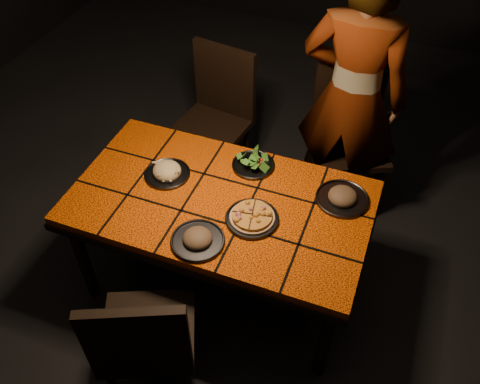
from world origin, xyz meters
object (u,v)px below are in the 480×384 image
(chair_near, at_px, (145,340))
(diner, at_px, (352,98))
(chair_far_right, at_px, (348,129))
(plate_pasta, at_px, (167,172))
(plate_pizza, at_px, (252,218))
(chair_far_left, at_px, (217,111))
(dining_table, at_px, (220,209))

(chair_near, xyz_separation_m, diner, (0.54, 1.72, 0.35))
(chair_far_right, distance_m, plate_pasta, 1.31)
(chair_near, height_order, plate_pizza, chair_near)
(chair_far_left, relative_size, plate_pizza, 3.68)
(chair_far_right, height_order, plate_pizza, chair_far_right)
(diner, relative_size, plate_pizza, 6.57)
(chair_far_left, xyz_separation_m, plate_pizza, (0.62, -1.00, 0.18))
(chair_far_right, relative_size, plate_pizza, 3.67)
(diner, bearing_deg, chair_far_left, 3.03)
(chair_far_left, height_order, plate_pasta, chair_far_left)
(plate_pizza, xyz_separation_m, plate_pasta, (-0.56, 0.15, 0.00))
(chair_near, relative_size, diner, 0.54)
(plate_pasta, bearing_deg, diner, 45.57)
(chair_far_left, bearing_deg, chair_far_right, 16.67)
(plate_pasta, bearing_deg, plate_pizza, -14.77)
(diner, distance_m, plate_pasta, 1.21)
(chair_near, relative_size, chair_far_left, 0.96)
(plate_pizza, bearing_deg, diner, 74.40)
(diner, height_order, plate_pizza, diner)
(dining_table, bearing_deg, chair_near, -93.81)
(diner, bearing_deg, plate_pasta, 48.67)
(chair_far_left, height_order, chair_far_right, chair_far_left)
(chair_near, xyz_separation_m, chair_far_right, (0.54, 1.85, 0.02))
(dining_table, bearing_deg, plate_pasta, 168.74)
(dining_table, relative_size, chair_far_right, 1.58)
(chair_near, bearing_deg, plate_pizza, -134.32)
(chair_far_right, height_order, diner, diner)
(chair_near, bearing_deg, plate_pasta, -95.29)
(chair_far_right, distance_m, plate_pizza, 1.18)
(chair_near, relative_size, plate_pasta, 3.84)
(chair_far_right, relative_size, plate_pasta, 3.99)
(chair_far_left, distance_m, plate_pasta, 0.88)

